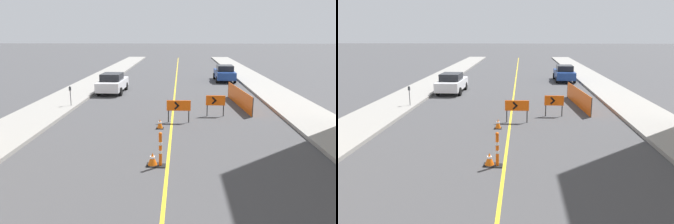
{
  "view_description": "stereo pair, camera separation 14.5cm",
  "coord_description": "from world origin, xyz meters",
  "views": [
    {
      "loc": [
        0.44,
        7.08,
        4.78
      ],
      "look_at": [
        -0.15,
        22.53,
        1.0
      ],
      "focal_mm": 35.0,
      "sensor_mm": 36.0,
      "label": 1
    },
    {
      "loc": [
        0.59,
        7.09,
        4.78
      ],
      "look_at": [
        -0.15,
        22.53,
        1.0
      ],
      "focal_mm": 35.0,
      "sensor_mm": 36.0,
      "label": 2
    }
  ],
  "objects": [
    {
      "name": "sidewalk_left",
      "position": [
        -7.81,
        35.03,
        0.09
      ],
      "size": [
        3.14,
        70.07,
        0.18
      ],
      "color": "gray",
      "rests_on": "ground_plane"
    },
    {
      "name": "safety_mesh_fence",
      "position": [
        4.34,
        28.56,
        0.58
      ],
      "size": [
        0.58,
        6.18,
        1.15
      ],
      "rotation": [
        0.0,
        0.0,
        1.66
      ],
      "color": "#EF560C",
      "rests_on": "ground_plane"
    },
    {
      "name": "traffic_cone_fifth",
      "position": [
        -0.58,
        23.07,
        0.24
      ],
      "size": [
        0.37,
        0.37,
        0.49
      ],
      "color": "black",
      "rests_on": "ground_plane"
    },
    {
      "name": "traffic_cone_fourth",
      "position": [
        -0.56,
        18.31,
        0.24
      ],
      "size": [
        0.44,
        0.44,
        0.49
      ],
      "color": "black",
      "rests_on": "ground_plane"
    },
    {
      "name": "delineator_post_rear",
      "position": [
        -0.26,
        18.24,
        0.57
      ],
      "size": [
        0.37,
        0.37,
        1.31
      ],
      "color": "black",
      "rests_on": "ground_plane"
    },
    {
      "name": "arrow_barricade_secondary",
      "position": [
        2.49,
        25.7,
        0.88
      ],
      "size": [
        1.11,
        0.09,
        1.23
      ],
      "rotation": [
        0.0,
        0.0,
        -0.01
      ],
      "color": "#EF560C",
      "rests_on": "ground_plane"
    },
    {
      "name": "parked_car_curb_mid",
      "position": [
        4.84,
        39.93,
        0.8
      ],
      "size": [
        1.94,
        4.32,
        1.59
      ],
      "rotation": [
        0.0,
        0.0,
        -0.01
      ],
      "color": "navy",
      "rests_on": "ground_plane"
    },
    {
      "name": "lane_stripe",
      "position": [
        0.0,
        35.03,
        0.0
      ],
      "size": [
        0.12,
        70.07,
        0.01
      ],
      "color": "gold",
      "rests_on": "ground_plane"
    },
    {
      "name": "sidewalk_right",
      "position": [
        7.81,
        35.03,
        0.09
      ],
      "size": [
        3.14,
        70.07,
        0.18
      ],
      "color": "gray",
      "rests_on": "ground_plane"
    },
    {
      "name": "arrow_barricade_primary",
      "position": [
        0.36,
        24.26,
        0.89
      ],
      "size": [
        1.29,
        0.09,
        1.22
      ],
      "rotation": [
        0.0,
        0.0,
        -0.01
      ],
      "color": "#EF560C",
      "rests_on": "ground_plane"
    },
    {
      "name": "parked_car_curb_near",
      "position": [
        -5.02,
        33.04,
        0.8
      ],
      "size": [
        1.95,
        4.34,
        1.59
      ],
      "rotation": [
        0.0,
        0.0,
        -0.02
      ],
      "color": "silver",
      "rests_on": "ground_plane"
    },
    {
      "name": "parking_meter_near_curb",
      "position": [
        -6.6,
        27.44,
        1.07
      ],
      "size": [
        0.12,
        0.11,
        1.25
      ],
      "color": "#4C4C51",
      "rests_on": "sidewalk_left"
    }
  ]
}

